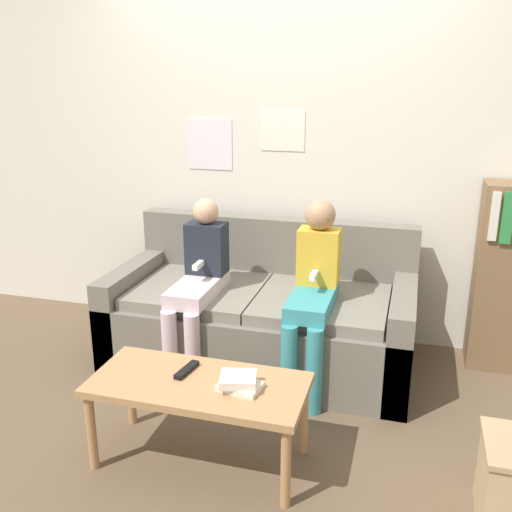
# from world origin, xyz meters

# --- Properties ---
(ground_plane) EXTENTS (10.00, 10.00, 0.00)m
(ground_plane) POSITION_xyz_m (0.00, 0.00, 0.00)
(ground_plane) COLOR brown
(wall_back) EXTENTS (8.00, 0.06, 2.60)m
(wall_back) POSITION_xyz_m (-0.00, 1.11, 1.30)
(wall_back) COLOR silver
(wall_back) RESTS_ON ground_plane
(couch) EXTENTS (1.87, 0.90, 0.87)m
(couch) POSITION_xyz_m (0.00, 0.57, 0.29)
(couch) COLOR #6B665B
(couch) RESTS_ON ground_plane
(coffee_table) EXTENTS (1.00, 0.46, 0.43)m
(coffee_table) POSITION_xyz_m (-0.01, -0.50, 0.37)
(coffee_table) COLOR #AD7F51
(coffee_table) RESTS_ON ground_plane
(person_left) EXTENTS (0.24, 0.60, 1.06)m
(person_left) POSITION_xyz_m (-0.34, 0.35, 0.60)
(person_left) COLOR silver
(person_left) RESTS_ON ground_plane
(person_right) EXTENTS (0.24, 0.60, 1.09)m
(person_right) POSITION_xyz_m (0.36, 0.36, 0.62)
(person_right) COLOR teal
(person_right) RESTS_ON ground_plane
(tv_remote) EXTENTS (0.07, 0.17, 0.02)m
(tv_remote) POSITION_xyz_m (-0.09, -0.43, 0.44)
(tv_remote) COLOR black
(tv_remote) RESTS_ON coffee_table
(book_stack) EXTENTS (0.21, 0.18, 0.06)m
(book_stack) POSITION_xyz_m (0.19, -0.51, 0.46)
(book_stack) COLOR silver
(book_stack) RESTS_ON coffee_table
(bookshelf) EXTENTS (0.39, 0.30, 1.17)m
(bookshelf) POSITION_xyz_m (1.47, 0.92, 0.59)
(bookshelf) COLOR brown
(bookshelf) RESTS_ON ground_plane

